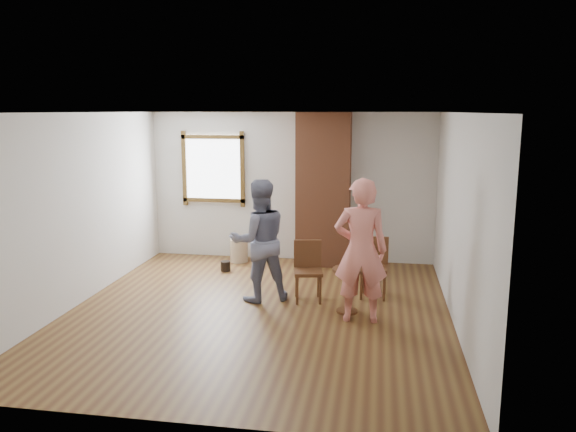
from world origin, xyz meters
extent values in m
plane|color=brown|center=(0.00, 0.00, 0.00)|extent=(5.50, 5.50, 0.00)
cube|color=silver|center=(0.00, 2.75, 1.30)|extent=(5.00, 0.04, 2.60)
cube|color=silver|center=(-2.50, 0.00, 1.30)|extent=(0.04, 5.50, 2.60)
cube|color=silver|center=(2.50, 0.00, 1.30)|extent=(0.04, 5.50, 2.60)
cube|color=white|center=(0.00, 0.00, 2.60)|extent=(5.00, 5.50, 0.04)
cube|color=brown|center=(-1.40, 2.71, 1.60)|extent=(1.14, 0.06, 1.34)
cube|color=white|center=(-1.40, 2.73, 1.60)|extent=(1.00, 0.02, 1.20)
cube|color=#A35B39|center=(0.60, 2.50, 1.30)|extent=(0.90, 0.50, 2.60)
cylinder|color=#C7B38F|center=(-0.87, 2.40, 0.20)|extent=(0.38, 0.38, 0.40)
cylinder|color=black|center=(-0.95, 1.79, 0.08)|extent=(0.21, 0.21, 0.16)
cube|color=brown|center=(0.59, 0.54, 0.42)|extent=(0.45, 0.45, 0.05)
cylinder|color=brown|center=(0.47, 0.36, 0.21)|extent=(0.04, 0.04, 0.42)
cylinder|color=brown|center=(0.78, 0.41, 0.21)|extent=(0.04, 0.04, 0.42)
cylinder|color=brown|center=(0.41, 0.67, 0.21)|extent=(0.04, 0.04, 0.42)
cylinder|color=brown|center=(0.72, 0.72, 0.21)|extent=(0.04, 0.04, 0.42)
cube|color=brown|center=(0.56, 0.71, 0.63)|extent=(0.39, 0.11, 0.42)
cube|color=brown|center=(1.49, 0.85, 0.42)|extent=(0.41, 0.41, 0.05)
cylinder|color=brown|center=(1.32, 0.70, 0.21)|extent=(0.04, 0.04, 0.42)
cylinder|color=brown|center=(1.64, 0.69, 0.21)|extent=(0.04, 0.04, 0.42)
cylinder|color=brown|center=(1.33, 1.02, 0.21)|extent=(0.04, 0.04, 0.42)
cylinder|color=brown|center=(1.65, 1.01, 0.21)|extent=(0.04, 0.04, 0.42)
cube|color=brown|center=(1.49, 1.03, 0.63)|extent=(0.40, 0.05, 0.42)
cylinder|color=brown|center=(1.16, 0.17, 0.58)|extent=(0.40, 0.40, 0.04)
cylinder|color=brown|center=(1.16, 0.17, 0.29)|extent=(0.06, 0.06, 0.54)
cylinder|color=brown|center=(1.16, 0.17, 0.01)|extent=(0.28, 0.28, 0.03)
cylinder|color=white|center=(1.16, 0.17, 0.60)|extent=(0.18, 0.18, 0.01)
cube|color=white|center=(1.17, 0.17, 0.64)|extent=(0.08, 0.07, 0.06)
imported|color=#131536|center=(-0.09, 0.47, 0.85)|extent=(1.03, 0.95, 1.71)
imported|color=#F08578|center=(1.33, -0.10, 0.91)|extent=(0.69, 0.48, 1.83)
camera|label=1|loc=(1.53, -6.92, 2.62)|focal=35.00mm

